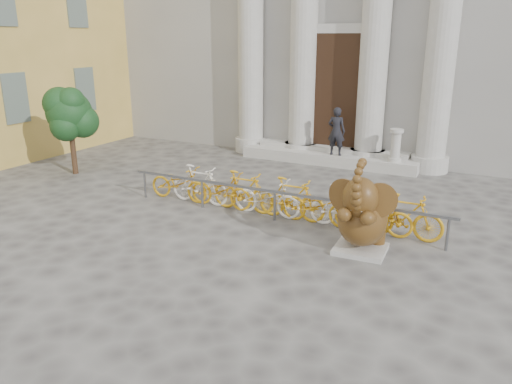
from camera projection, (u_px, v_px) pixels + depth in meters
The scene contains 7 objects.
ground at pixel (156, 276), 8.98m from camera, with size 80.00×80.00×0.00m, color #474442.
entrance_steps at pixel (329, 157), 16.91m from camera, with size 6.00×1.20×0.36m, color #A8A59E.
elephant_statue at pixel (362, 218), 9.75m from camera, with size 1.33×1.49×1.99m.
bike_rack at pixel (279, 197), 11.75m from camera, with size 8.00×0.53×1.00m.
tree at pixel (69, 114), 15.03m from camera, with size 1.55×1.41×2.69m.
pedestrian at pixel (336, 131), 16.24m from camera, with size 0.57×0.38×1.58m, color black.
balustrade_post at pixel (396, 147), 15.48m from camera, with size 0.42×0.42×1.02m.
Camera 1 is at (5.30, -6.40, 4.14)m, focal length 35.00 mm.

